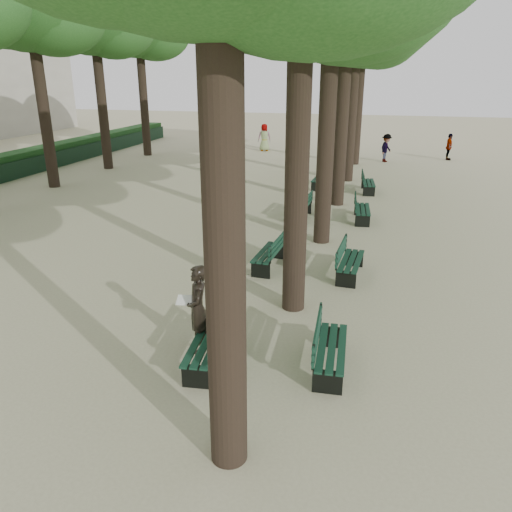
# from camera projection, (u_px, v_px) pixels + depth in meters

# --- Properties ---
(ground) EXTENTS (120.00, 120.00, 0.00)m
(ground) POSITION_uv_depth(u_px,v_px,m) (185.00, 367.00, 9.33)
(ground) COLOR #B4AF88
(ground) RESTS_ON ground
(tree_central_3) EXTENTS (6.00, 6.00, 9.95)m
(tree_central_3) POSITION_uv_depth(u_px,v_px,m) (349.00, 0.00, 18.12)
(tree_central_3) COLOR #33261C
(tree_central_3) RESTS_ON ground
(tree_central_4) EXTENTS (6.00, 6.00, 9.95)m
(tree_central_4) POSITION_uv_depth(u_px,v_px,m) (358.00, 14.00, 22.66)
(tree_central_4) COLOR #33261C
(tree_central_4) RESTS_ON ground
(tree_central_5) EXTENTS (6.00, 6.00, 9.95)m
(tree_central_5) POSITION_uv_depth(u_px,v_px,m) (364.00, 24.00, 27.20)
(tree_central_5) COLOR #33261C
(tree_central_5) RESTS_ON ground
(tree_far_4) EXTENTS (6.00, 6.00, 10.45)m
(tree_far_4) POSITION_uv_depth(u_px,v_px,m) (92.00, 11.00, 25.67)
(tree_far_4) COLOR #33261C
(tree_far_4) RESTS_ON ground
(tree_far_5) EXTENTS (6.00, 6.00, 10.45)m
(tree_far_5) POSITION_uv_depth(u_px,v_px,m) (138.00, 20.00, 30.20)
(tree_far_5) COLOR #33261C
(tree_far_5) RESTS_ON ground
(bench_left_0) EXTENTS (0.75, 1.85, 0.92)m
(bench_left_0) POSITION_uv_depth(u_px,v_px,m) (207.00, 351.00, 9.36)
(bench_left_0) COLOR black
(bench_left_0) RESTS_ON ground
(bench_left_1) EXTENTS (0.67, 1.83, 0.92)m
(bench_left_1) POSITION_uv_depth(u_px,v_px,m) (269.00, 259.00, 13.98)
(bench_left_1) COLOR black
(bench_left_1) RESTS_ON ground
(bench_left_2) EXTENTS (0.67, 1.83, 0.92)m
(bench_left_2) POSITION_uv_depth(u_px,v_px,m) (300.00, 212.00, 18.67)
(bench_left_2) COLOR black
(bench_left_2) RESTS_ON ground
(bench_left_3) EXTENTS (0.65, 1.82, 0.92)m
(bench_left_3) POSITION_uv_depth(u_px,v_px,m) (320.00, 182.00, 23.64)
(bench_left_3) COLOR black
(bench_left_3) RESTS_ON ground
(bench_right_0) EXTENTS (0.67, 1.83, 0.92)m
(bench_right_0) POSITION_uv_depth(u_px,v_px,m) (330.00, 356.00, 9.20)
(bench_right_0) COLOR black
(bench_right_0) RESTS_ON ground
(bench_right_1) EXTENTS (0.67, 1.83, 0.92)m
(bench_right_1) POSITION_uv_depth(u_px,v_px,m) (350.00, 267.00, 13.38)
(bench_right_1) COLOR black
(bench_right_1) RESTS_ON ground
(bench_right_2) EXTENTS (0.72, 1.84, 0.92)m
(bench_right_2) POSITION_uv_depth(u_px,v_px,m) (362.00, 214.00, 18.38)
(bench_right_2) COLOR black
(bench_right_2) RESTS_ON ground
(bench_right_3) EXTENTS (0.75, 1.85, 0.92)m
(bench_right_3) POSITION_uv_depth(u_px,v_px,m) (368.00, 186.00, 22.74)
(bench_right_3) COLOR black
(bench_right_3) RESTS_ON ground
(man_with_map) EXTENTS (0.73, 0.80, 1.79)m
(man_with_map) POSITION_uv_depth(u_px,v_px,m) (198.00, 309.00, 9.62)
(man_with_map) COLOR black
(man_with_map) RESTS_ON ground
(pedestrian_b) EXTENTS (0.73, 1.13, 1.67)m
(pedestrian_b) POSITION_uv_depth(u_px,v_px,m) (386.00, 148.00, 30.24)
(pedestrian_b) COLOR #262628
(pedestrian_b) RESTS_ON ground
(pedestrian_c) EXTENTS (0.34, 0.95, 1.62)m
(pedestrian_c) POSITION_uv_depth(u_px,v_px,m) (449.00, 147.00, 30.91)
(pedestrian_c) COLOR #262628
(pedestrian_c) RESTS_ON ground
(pedestrian_e) EXTENTS (1.68, 1.32, 1.91)m
(pedestrian_e) POSITION_uv_depth(u_px,v_px,m) (228.00, 148.00, 29.30)
(pedestrian_e) COLOR #262628
(pedestrian_e) RESTS_ON ground
(pedestrian_d) EXTENTS (0.97, 0.66, 1.84)m
(pedestrian_d) POSITION_uv_depth(u_px,v_px,m) (264.00, 137.00, 34.44)
(pedestrian_d) COLOR #262628
(pedestrian_d) RESTS_ON ground
(pedestrian_a) EXTENTS (0.69, 0.97, 1.84)m
(pedestrian_a) POSITION_uv_depth(u_px,v_px,m) (218.00, 142.00, 32.15)
(pedestrian_a) COLOR #262628
(pedestrian_a) RESTS_ON ground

